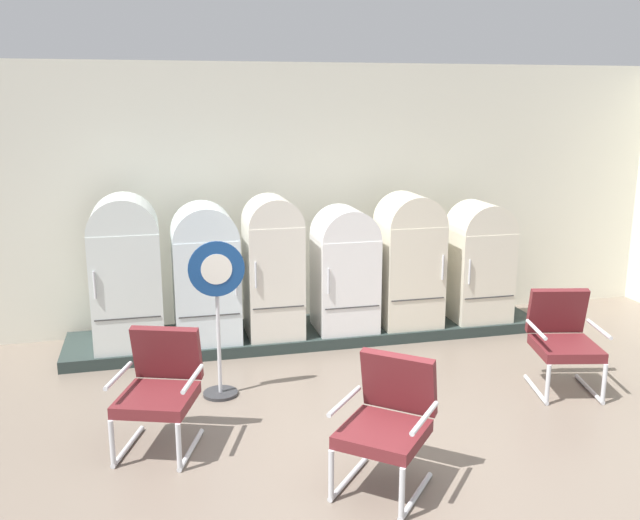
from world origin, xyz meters
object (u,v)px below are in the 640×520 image
(refrigerator_0, at_px, (126,267))
(armchair_right, at_px, (563,337))
(refrigerator_4, at_px, (409,256))
(armchair_left, at_px, (160,385))
(refrigerator_5, at_px, (479,258))
(refrigerator_3, at_px, (345,266))
(armchair_center, at_px, (388,418))
(refrigerator_1, at_px, (205,269))
(refrigerator_2, at_px, (273,262))
(sign_stand, at_px, (218,318))

(refrigerator_0, distance_m, armchair_right, 4.40)
(refrigerator_4, bearing_deg, armchair_left, -144.10)
(refrigerator_5, distance_m, armchair_right, 1.83)
(refrigerator_3, relative_size, armchair_center, 1.50)
(refrigerator_1, relative_size, refrigerator_3, 1.06)
(refrigerator_2, distance_m, refrigerator_4, 1.57)
(armchair_left, height_order, sign_stand, sign_stand)
(refrigerator_2, bearing_deg, refrigerator_0, 178.31)
(refrigerator_4, distance_m, armchair_left, 3.52)
(armchair_center, distance_m, sign_stand, 2.05)
(refrigerator_1, relative_size, armchair_left, 1.59)
(refrigerator_3, height_order, refrigerator_5, refrigerator_3)
(refrigerator_1, height_order, armchair_center, refrigerator_1)
(armchair_right, bearing_deg, armchair_center, -150.80)
(refrigerator_0, xyz_separation_m, armchair_center, (1.82, -3.04, -0.46))
(refrigerator_2, height_order, armchair_right, refrigerator_2)
(refrigerator_5, height_order, armchair_center, refrigerator_5)
(armchair_right, bearing_deg, refrigerator_5, 89.41)
(armchair_right, xyz_separation_m, armchair_center, (-2.15, -1.20, 0.00))
(refrigerator_2, xyz_separation_m, armchair_left, (-1.26, -2.04, -0.44))
(refrigerator_1, relative_size, refrigerator_2, 0.96)
(refrigerator_4, bearing_deg, refrigerator_3, -179.73)
(armchair_right, height_order, armchair_center, same)
(armchair_right, distance_m, sign_stand, 3.21)
(refrigerator_0, bearing_deg, refrigerator_3, -0.90)
(refrigerator_2, bearing_deg, refrigerator_1, 176.59)
(refrigerator_0, relative_size, sign_stand, 1.09)
(refrigerator_0, height_order, refrigerator_3, refrigerator_0)
(armchair_left, bearing_deg, refrigerator_5, 28.79)
(refrigerator_0, xyz_separation_m, refrigerator_2, (1.54, -0.05, -0.02))
(armchair_left, relative_size, armchair_right, 1.00)
(refrigerator_3, bearing_deg, refrigerator_0, 179.10)
(refrigerator_0, relative_size, armchair_left, 1.72)
(refrigerator_5, distance_m, armchair_center, 3.71)
(refrigerator_5, bearing_deg, refrigerator_2, 179.94)
(armchair_right, bearing_deg, refrigerator_4, 115.26)
(refrigerator_2, bearing_deg, sign_stand, -120.52)
(refrigerator_4, xyz_separation_m, armchair_right, (0.85, -1.81, -0.42))
(armchair_left, xyz_separation_m, armchair_center, (1.54, -0.96, 0.00))
(refrigerator_3, bearing_deg, refrigerator_4, 0.27)
(refrigerator_1, xyz_separation_m, armchair_left, (-0.53, -2.08, -0.39))
(refrigerator_3, xyz_separation_m, armchair_center, (-0.54, -3.01, -0.35))
(refrigerator_3, height_order, sign_stand, refrigerator_3)
(refrigerator_0, height_order, armchair_left, refrigerator_0)
(refrigerator_2, xyz_separation_m, refrigerator_3, (0.81, 0.01, -0.09))
(refrigerator_0, height_order, refrigerator_1, refrigerator_0)
(refrigerator_0, xyz_separation_m, refrigerator_4, (3.11, -0.03, -0.04))
(refrigerator_1, height_order, armchair_right, refrigerator_1)
(armchair_right, height_order, sign_stand, sign_stand)
(refrigerator_2, bearing_deg, refrigerator_4, 0.44)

